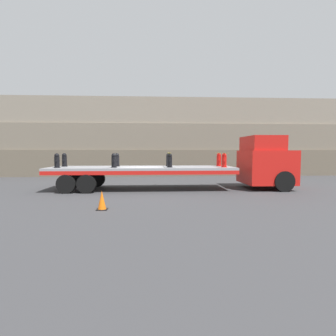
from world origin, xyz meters
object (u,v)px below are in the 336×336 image
flatbed_trailer (129,171)px  fire_hydrant_red_far_3 (219,160)px  fire_hydrant_black_near_0 (57,161)px  fire_hydrant_black_near_2 (170,161)px  fire_hydrant_black_far_1 (117,160)px  fire_hydrant_black_far_2 (168,160)px  truck_cab (267,162)px  fire_hydrant_red_near_3 (224,160)px  fire_hydrant_black_near_1 (114,161)px  fire_hydrant_black_far_0 (64,160)px  traffic_cone (102,200)px

flatbed_trailer → fire_hydrant_red_far_3: size_ratio=13.22×
fire_hydrant_black_near_0 → fire_hydrant_black_near_2: size_ratio=1.00×
fire_hydrant_black_far_1 → fire_hydrant_black_far_2: bearing=0.0°
truck_cab → fire_hydrant_red_near_3: (-2.60, -0.56, 0.13)m
fire_hydrant_black_near_0 → fire_hydrant_red_far_3: bearing=7.4°
fire_hydrant_black_near_1 → truck_cab: bearing=3.8°
fire_hydrant_black_near_0 → fire_hydrant_black_near_1: bearing=0.0°
truck_cab → fire_hydrant_black_far_2: bearing=174.2°
fire_hydrant_black_far_0 → fire_hydrant_red_near_3: bearing=-7.4°
fire_hydrant_black_far_1 → traffic_cone: bearing=-87.7°
fire_hydrant_black_near_2 → fire_hydrant_black_far_2: (0.00, 1.13, 0.00)m
flatbed_trailer → fire_hydrant_black_near_1: (-0.72, -0.56, 0.60)m
fire_hydrant_black_far_1 → traffic_cone: 5.70m
fire_hydrant_black_near_2 → fire_hydrant_red_near_3: same height
fire_hydrant_black_near_2 → fire_hydrant_red_far_3: size_ratio=1.00×
fire_hydrant_black_near_0 → fire_hydrant_black_far_0: (0.00, 1.13, 0.00)m
fire_hydrant_black_far_2 → fire_hydrant_black_far_0: bearing=180.0°
fire_hydrant_black_far_2 → flatbed_trailer: bearing=-165.6°
flatbed_trailer → fire_hydrant_red_far_3: fire_hydrant_red_far_3 is taller
truck_cab → flatbed_trailer: 7.73m
fire_hydrant_black_far_0 → flatbed_trailer: bearing=-8.8°
truck_cab → fire_hydrant_black_near_2: 5.55m
truck_cab → fire_hydrant_black_far_1: bearing=176.2°
fire_hydrant_black_near_1 → fire_hydrant_red_far_3: (5.84, 1.13, 0.00)m
fire_hydrant_red_far_3 → traffic_cone: fire_hydrant_red_far_3 is taller
fire_hydrant_black_near_0 → fire_hydrant_red_far_3: size_ratio=1.00×
fire_hydrant_black_far_1 → fire_hydrant_red_near_3: 5.94m
fire_hydrant_red_near_3 → fire_hydrant_black_far_2: bearing=158.8°
flatbed_trailer → traffic_cone: bearing=-95.7°
fire_hydrant_black_far_1 → fire_hydrant_black_far_2: size_ratio=1.00×
fire_hydrant_black_near_1 → fire_hydrant_red_near_3: (5.84, 0.00, 0.00)m
fire_hydrant_black_near_1 → traffic_cone: size_ratio=1.09×
traffic_cone → fire_hydrant_black_far_2: bearing=64.1°
flatbed_trailer → fire_hydrant_red_near_3: size_ratio=13.22×
fire_hydrant_black_far_0 → fire_hydrant_black_far_1: (2.92, 0.00, 0.00)m
fire_hydrant_red_near_3 → fire_hydrant_red_far_3: 1.13m
fire_hydrant_black_far_2 → fire_hydrant_red_near_3: (2.92, -1.13, 0.00)m
flatbed_trailer → fire_hydrant_black_near_2: fire_hydrant_black_near_2 is taller
fire_hydrant_black_far_0 → fire_hydrant_black_near_1: bearing=-21.2°
truck_cab → fire_hydrant_red_near_3: truck_cab is taller
fire_hydrant_red_near_3 → traffic_cone: bearing=-141.8°
truck_cab → fire_hydrant_black_far_0: truck_cab is taller
fire_hydrant_red_near_3 → fire_hydrant_red_far_3: same height
fire_hydrant_black_far_1 → fire_hydrant_black_near_2: size_ratio=1.00×
fire_hydrant_red_far_3 → fire_hydrant_black_near_1: bearing=-169.0°
flatbed_trailer → fire_hydrant_black_far_0: size_ratio=13.22×
fire_hydrant_black_far_0 → fire_hydrant_black_near_1: 3.13m
fire_hydrant_black_near_2 → fire_hydrant_red_far_3: 3.13m
fire_hydrant_black_near_0 → traffic_cone: 5.57m
fire_hydrant_black_near_0 → fire_hydrant_black_near_2: (5.84, 0.00, 0.00)m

